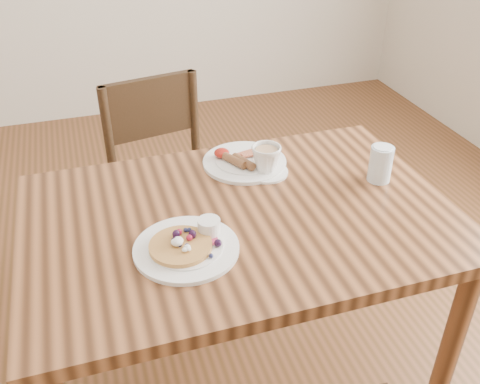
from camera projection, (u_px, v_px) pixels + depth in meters
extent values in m
cube|color=brown|center=(240.00, 219.00, 1.51)|extent=(1.20, 0.80, 0.04)
cylinder|color=brown|center=(449.00, 353.00, 1.58)|extent=(0.06, 0.06, 0.71)
cylinder|color=brown|center=(343.00, 224.00, 2.12)|extent=(0.06, 0.06, 0.71)
cylinder|color=brown|center=(61.00, 280.00, 1.85)|extent=(0.06, 0.06, 0.71)
cube|color=#331F12|center=(174.00, 197.00, 2.11)|extent=(0.49, 0.49, 0.04)
cylinder|color=#331F12|center=(152.00, 284.00, 2.03)|extent=(0.04, 0.04, 0.43)
cylinder|color=#331F12|center=(236.00, 256.00, 2.17)|extent=(0.04, 0.04, 0.43)
cylinder|color=#331F12|center=(123.00, 234.00, 2.30)|extent=(0.04, 0.04, 0.43)
cylinder|color=#331F12|center=(199.00, 211.00, 2.44)|extent=(0.04, 0.04, 0.43)
cylinder|color=#331F12|center=(194.00, 121.00, 2.20)|extent=(0.04, 0.04, 0.43)
cylinder|color=#331F12|center=(109.00, 140.00, 2.05)|extent=(0.04, 0.04, 0.43)
cube|color=#331F12|center=(150.00, 108.00, 2.08)|extent=(0.38, 0.10, 0.24)
cylinder|color=white|center=(186.00, 249.00, 1.36)|extent=(0.27, 0.27, 0.01)
cylinder|color=white|center=(186.00, 246.00, 1.35)|extent=(0.19, 0.19, 0.01)
cylinder|color=#B22D59|center=(204.00, 239.00, 1.37)|extent=(0.07, 0.07, 0.00)
cylinder|color=#C68C47|center=(181.00, 246.00, 1.34)|extent=(0.16, 0.16, 0.01)
ellipsoid|color=white|center=(179.00, 242.00, 1.32)|extent=(0.03, 0.03, 0.02)
ellipsoid|color=white|center=(187.00, 248.00, 1.31)|extent=(0.02, 0.02, 0.01)
cylinder|color=white|center=(209.00, 226.00, 1.38)|extent=(0.06, 0.06, 0.04)
cylinder|color=#591E07|center=(209.00, 221.00, 1.38)|extent=(0.05, 0.05, 0.00)
sphere|color=black|center=(191.00, 235.00, 1.35)|extent=(0.02, 0.02, 0.02)
sphere|color=#1E234C|center=(190.00, 233.00, 1.37)|extent=(0.01, 0.01, 0.01)
sphere|color=#1E234C|center=(184.00, 229.00, 1.38)|extent=(0.01, 0.01, 0.01)
sphere|color=#B21938|center=(179.00, 234.00, 1.36)|extent=(0.02, 0.02, 0.02)
sphere|color=black|center=(173.00, 235.00, 1.35)|extent=(0.02, 0.02, 0.02)
sphere|color=#1E234C|center=(169.00, 241.00, 1.34)|extent=(0.01, 0.01, 0.01)
sphere|color=black|center=(178.00, 241.00, 1.33)|extent=(0.02, 0.02, 0.02)
sphere|color=#1E234C|center=(182.00, 245.00, 1.32)|extent=(0.01, 0.01, 0.01)
sphere|color=#1E234C|center=(190.00, 245.00, 1.32)|extent=(0.01, 0.01, 0.01)
sphere|color=#B21938|center=(190.00, 239.00, 1.34)|extent=(0.02, 0.02, 0.02)
sphere|color=#1E234C|center=(216.00, 249.00, 1.33)|extent=(0.01, 0.01, 0.01)
sphere|color=#B21938|center=(218.00, 239.00, 1.36)|extent=(0.01, 0.01, 0.01)
sphere|color=black|center=(211.00, 230.00, 1.39)|extent=(0.02, 0.02, 0.02)
sphere|color=#1E234C|center=(199.00, 226.00, 1.41)|extent=(0.01, 0.01, 0.01)
cylinder|color=white|center=(245.00, 162.00, 1.73)|extent=(0.27, 0.27, 0.01)
cylinder|color=white|center=(245.00, 160.00, 1.72)|extent=(0.19, 0.19, 0.01)
cylinder|color=brown|center=(235.00, 161.00, 1.69)|extent=(0.06, 0.10, 0.03)
cylinder|color=brown|center=(244.00, 162.00, 1.68)|extent=(0.06, 0.10, 0.03)
cube|color=maroon|center=(245.00, 154.00, 1.75)|extent=(0.08, 0.04, 0.01)
cube|color=maroon|center=(253.00, 153.00, 1.74)|extent=(0.08, 0.03, 0.01)
cylinder|color=white|center=(264.00, 160.00, 1.71)|extent=(0.07, 0.07, 0.00)
ellipsoid|color=yellow|center=(264.00, 158.00, 1.71)|extent=(0.03, 0.03, 0.01)
ellipsoid|color=#A5190F|center=(222.00, 153.00, 1.73)|extent=(0.05, 0.05, 0.03)
cylinder|color=white|center=(266.00, 172.00, 1.68)|extent=(0.14, 0.14, 0.01)
imported|color=white|center=(266.00, 159.00, 1.65)|extent=(0.12, 0.12, 0.09)
cylinder|color=tan|center=(266.00, 150.00, 1.64)|extent=(0.07, 0.07, 0.00)
cylinder|color=silver|center=(381.00, 164.00, 1.62)|extent=(0.07, 0.07, 0.11)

